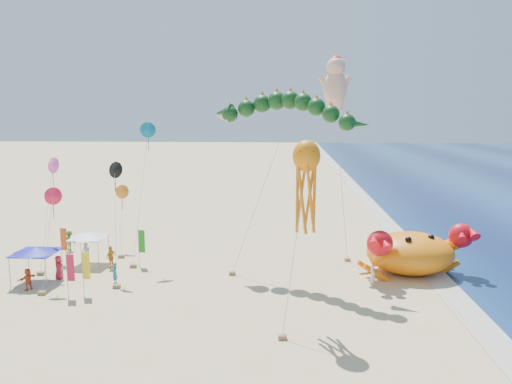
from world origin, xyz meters
TOP-DOWN VIEW (x-y plane):
  - ground at (0.00, 0.00)m, footprint 320.00×320.00m
  - foam_strip at (12.00, 0.00)m, footprint 320.00×320.00m
  - crab_inflatable at (10.14, 2.47)m, footprint 9.23×7.73m
  - dragon_kite at (0.14, 2.76)m, footprint 12.25×6.84m
  - cherub_kite at (4.41, 7.10)m, footprint 2.52×2.70m
  - octopus_kite at (1.43, -6.81)m, footprint 2.38×3.67m
  - canopy_blue at (-18.36, -0.90)m, footprint 3.23×3.23m
  - canopy_white at (-16.12, 3.65)m, footprint 2.97×2.97m
  - feather_flags at (-14.43, -0.18)m, footprint 7.24×7.44m
  - beachgoers at (-15.59, 2.14)m, footprint 27.09×11.38m
  - small_kites at (-14.74, 3.13)m, footprint 8.63×13.13m

SIDE VIEW (x-z plane):
  - ground at x=0.00m, z-range 0.00..0.00m
  - foam_strip at x=12.00m, z-range 0.01..0.01m
  - beachgoers at x=-15.59m, z-range -0.05..1.79m
  - crab_inflatable at x=10.14m, z-range -0.24..3.81m
  - feather_flags at x=-14.43m, z-range 0.41..3.61m
  - canopy_white at x=-16.12m, z-range 1.09..3.79m
  - canopy_blue at x=-18.36m, z-range 1.09..3.79m
  - small_kites at x=-14.74m, z-range 1.21..13.02m
  - octopus_kite at x=1.43m, z-range 3.20..14.27m
  - dragon_kite at x=0.14m, z-range 5.54..19.34m
  - cherub_kite at x=4.41m, z-range 6.48..23.71m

